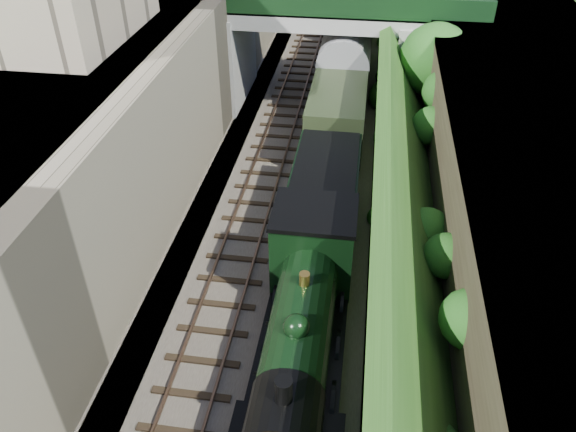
{
  "coord_description": "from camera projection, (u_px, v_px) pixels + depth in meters",
  "views": [
    {
      "loc": [
        2.51,
        -8.15,
        14.86
      ],
      "look_at": [
        0.0,
        8.98,
        2.21
      ],
      "focal_mm": 35.0,
      "sensor_mm": 36.0,
      "label": 1
    }
  ],
  "objects": [
    {
      "name": "track_left",
      "position": [
        281.0,
        127.0,
        31.64
      ],
      "size": [
        2.5,
        90.0,
        0.2
      ],
      "color": "black",
      "rests_on": "trackbed"
    },
    {
      "name": "coach_front",
      "position": [
        344.0,
        73.0,
        33.38
      ],
      "size": [
        2.9,
        18.0,
        3.7
      ],
      "color": "black",
      "rests_on": "trackbed"
    },
    {
      "name": "tender",
      "position": [
        324.0,
        197.0,
        23.56
      ],
      "size": [
        2.7,
        6.0,
        3.05
      ],
      "color": "black",
      "rests_on": "trackbed"
    },
    {
      "name": "tree",
      "position": [
        437.0,
        62.0,
        27.8
      ],
      "size": [
        3.6,
        3.8,
        6.6
      ],
      "color": "black",
      "rests_on": "ground"
    },
    {
      "name": "street_plateau_right",
      "position": [
        503.0,
        91.0,
        28.6
      ],
      "size": [
        8.0,
        90.0,
        6.25
      ],
      "primitive_type": "cube",
      "color": "#262628",
      "rests_on": "ground"
    },
    {
      "name": "track_right",
      "position": [
        338.0,
        131.0,
        31.27
      ],
      "size": [
        2.5,
        90.0,
        0.2
      ],
      "color": "black",
      "rests_on": "trackbed"
    },
    {
      "name": "street_plateau_left",
      "position": [
        154.0,
        65.0,
        30.54
      ],
      "size": [
        6.0,
        90.0,
        7.0
      ],
      "primitive_type": "cube",
      "color": "#262628",
      "rests_on": "ground"
    },
    {
      "name": "retaining_wall",
      "position": [
        217.0,
        68.0,
        30.13
      ],
      "size": [
        1.0,
        90.0,
        7.0
      ],
      "primitive_type": "cube",
      "color": "#756B56",
      "rests_on": "ground"
    },
    {
      "name": "locomotive",
      "position": [
        303.0,
        320.0,
        17.52
      ],
      "size": [
        3.1,
        10.22,
        3.83
      ],
      "color": "black",
      "rests_on": "trackbed"
    },
    {
      "name": "embankment_slope",
      "position": [
        415.0,
        115.0,
        27.24
      ],
      "size": [
        4.45,
        90.0,
        6.36
      ],
      "color": "#1E4714",
      "rests_on": "ground"
    },
    {
      "name": "road_bridge",
      "position": [
        342.0,
        39.0,
        32.23
      ],
      "size": [
        16.0,
        6.4,
        7.25
      ],
      "color": "gray",
      "rests_on": "ground"
    },
    {
      "name": "trackbed",
      "position": [
        316.0,
        132.0,
        31.49
      ],
      "size": [
        10.0,
        90.0,
        0.2
      ],
      "primitive_type": "cube",
      "color": "#473F38",
      "rests_on": "ground"
    }
  ]
}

